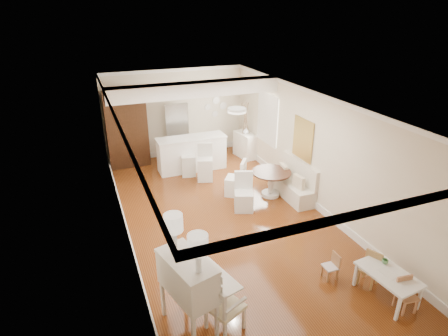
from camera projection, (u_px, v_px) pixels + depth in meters
room at (223, 135)px, 8.20m from camera, size 9.00×9.04×2.82m
secretary_bureau at (188, 294)px, 5.59m from camera, size 1.24×1.26×1.28m
gustavian_armchair at (225, 305)px, 5.64m from camera, size 0.69×0.69×0.92m
kids_table at (386, 285)px, 6.35m from camera, size 0.70×1.06×0.50m
kids_chair_a at (369, 269)px, 6.61m from camera, size 0.41×0.41×0.64m
kids_chair_b at (330, 266)px, 6.79m from camera, size 0.25×0.25×0.51m
kids_chair_c at (407, 295)px, 6.05m from camera, size 0.32×0.32×0.60m
banquette at (292, 179)px, 9.60m from camera, size 0.52×1.60×0.98m
dining_table at (271, 184)px, 9.69m from camera, size 1.07×1.07×0.69m
slip_chair_near at (244, 192)px, 8.99m from camera, size 0.58×0.59×0.94m
slip_chair_far at (235, 178)px, 9.70m from camera, size 0.66×0.65×0.97m
breakfast_counter at (192, 153)px, 11.18m from camera, size 2.05×0.65×1.03m
bar_stool_left at (188, 159)px, 10.81m from camera, size 0.46×0.46×0.98m
bar_stool_right at (205, 163)px, 10.50m from camera, size 0.54×0.54×1.05m
pantry_cabinet at (127, 129)px, 11.27m from camera, size 1.20×0.60×2.30m
fridge at (188, 130)px, 11.98m from camera, size 0.75×0.65×1.80m
sideboard at (245, 145)px, 12.15m from camera, size 0.52×0.90×0.81m
pencil_cup at (385, 261)px, 6.46m from camera, size 0.13×0.13×0.08m
branch_vase at (246, 131)px, 11.91m from camera, size 0.24×0.24×0.20m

